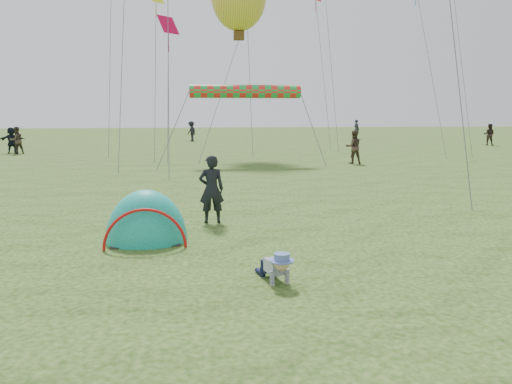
{
  "coord_description": "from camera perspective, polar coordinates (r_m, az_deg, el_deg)",
  "views": [
    {
      "loc": [
        -0.56,
        -7.92,
        2.61
      ],
      "look_at": [
        0.66,
        1.84,
        1.0
      ],
      "focal_mm": 35.0,
      "sensor_mm": 36.0,
      "label": 1
    }
  ],
  "objects": [
    {
      "name": "ground",
      "position": [
        8.36,
        -2.97,
        -8.92
      ],
      "size": [
        140.0,
        140.0,
        0.0
      ],
      "primitive_type": "plane",
      "color": "#133306"
    },
    {
      "name": "balloon_kite",
      "position": [
        30.59,
        -1.99,
        21.12
      ],
      "size": [
        3.19,
        3.19,
        4.46
      ],
      "primitive_type": null,
      "color": "#D3F231"
    },
    {
      "name": "crowd_person_13",
      "position": [
        25.24,
        11.08,
        5.07
      ],
      "size": [
        0.82,
        0.64,
        1.64
      ],
      "primitive_type": "imported",
      "rotation": [
        0.0,
        0.0,
        3.12
      ],
      "color": "#413227",
      "rests_on": "ground"
    },
    {
      "name": "rainbow_tube_kite",
      "position": [
        24.64,
        -1.23,
        11.42
      ],
      "size": [
        5.39,
        0.64,
        0.64
      ],
      "primitive_type": "cylinder",
      "rotation": [
        0.0,
        1.57,
        0.0
      ],
      "color": "red"
    },
    {
      "name": "crowd_person_3",
      "position": [
        43.56,
        -7.39,
        6.91
      ],
      "size": [
        1.11,
        1.27,
        1.7
      ],
      "primitive_type": "imported",
      "rotation": [
        0.0,
        0.0,
        5.26
      ],
      "color": "black",
      "rests_on": "ground"
    },
    {
      "name": "crowd_person_1",
      "position": [
        41.81,
        25.09,
        5.97
      ],
      "size": [
        1.0,
        0.97,
        1.62
      ],
      "primitive_type": "imported",
      "rotation": [
        0.0,
        0.0,
        2.49
      ],
      "color": "black",
      "rests_on": "ground"
    },
    {
      "name": "standing_adult",
      "position": [
        11.66,
        -5.11,
        0.31
      ],
      "size": [
        0.6,
        0.41,
        1.59
      ],
      "primitive_type": "imported",
      "rotation": [
        0.0,
        0.0,
        3.2
      ],
      "color": "black",
      "rests_on": "ground"
    },
    {
      "name": "crowd_person_11",
      "position": [
        34.53,
        -26.15,
        5.35
      ],
      "size": [
        1.52,
        0.64,
        1.6
      ],
      "primitive_type": "imported",
      "rotation": [
        0.0,
        0.0,
        3.26
      ],
      "color": "black",
      "rests_on": "ground"
    },
    {
      "name": "crowd_person_7",
      "position": [
        33.55,
        -25.69,
        5.34
      ],
      "size": [
        1.01,
        1.0,
        1.65
      ],
      "primitive_type": "imported",
      "rotation": [
        0.0,
        0.0,
        3.86
      ],
      "color": "#41342C",
      "rests_on": "ground"
    },
    {
      "name": "diamond_kite_6",
      "position": [
        30.34,
        -10.0,
        18.3
      ],
      "size": [
        1.27,
        1.27,
        1.04
      ],
      "primitive_type": "plane",
      "rotation": [
        1.05,
        0.0,
        0.79
      ],
      "color": "#C8043D"
    },
    {
      "name": "popup_tent",
      "position": [
        10.37,
        -12.36,
        -5.5
      ],
      "size": [
        1.68,
        1.4,
        2.1
      ],
      "primitive_type": "ellipsoid",
      "rotation": [
        0.0,
        0.0,
        0.04
      ],
      "color": "#067F88",
      "rests_on": "ground"
    },
    {
      "name": "crawling_toddler",
      "position": [
        7.73,
        2.33,
        -8.42
      ],
      "size": [
        0.64,
        0.78,
        0.52
      ],
      "primitive_type": null,
      "rotation": [
        0.0,
        0.0,
        0.27
      ],
      "color": "black",
      "rests_on": "ground"
    },
    {
      "name": "crowd_person_6",
      "position": [
        47.39,
        11.41,
        7.04
      ],
      "size": [
        0.63,
        0.76,
        1.77
      ],
      "primitive_type": "imported",
      "rotation": [
        0.0,
        0.0,
        1.95
      ],
      "color": "#22232A",
      "rests_on": "ground"
    }
  ]
}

